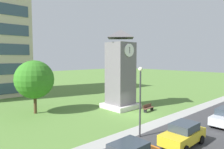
# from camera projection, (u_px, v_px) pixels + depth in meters

# --- Properties ---
(ground_plane) EXTENTS (160.00, 160.00, 0.00)m
(ground_plane) POSITION_uv_depth(u_px,v_px,m) (134.00, 115.00, 23.50)
(ground_plane) COLOR #567F38
(street_asphalt) EXTENTS (120.00, 7.20, 0.01)m
(street_asphalt) POSITION_uv_depth(u_px,v_px,m) (203.00, 134.00, 17.63)
(street_asphalt) COLOR #38383A
(street_asphalt) RESTS_ON ground
(kerb_strip) EXTENTS (120.00, 1.60, 0.01)m
(kerb_strip) POSITION_uv_depth(u_px,v_px,m) (160.00, 122.00, 20.86)
(kerb_strip) COLOR #9E9E99
(kerb_strip) RESTS_ON ground
(clock_tower) EXTENTS (3.97, 3.97, 10.25)m
(clock_tower) POSITION_uv_depth(u_px,v_px,m) (121.00, 73.00, 26.47)
(clock_tower) COLOR slate
(clock_tower) RESTS_ON ground
(park_bench) EXTENTS (1.83, 0.61, 0.88)m
(park_bench) POSITION_uv_depth(u_px,v_px,m) (148.00, 108.00, 24.99)
(park_bench) COLOR brown
(park_bench) RESTS_ON ground
(street_lamp) EXTENTS (0.36, 0.36, 5.87)m
(street_lamp) POSITION_uv_depth(u_px,v_px,m) (140.00, 94.00, 16.66)
(street_lamp) COLOR #333338
(street_lamp) RESTS_ON ground
(tree_by_building) EXTENTS (4.52, 4.52, 6.34)m
(tree_by_building) POSITION_uv_depth(u_px,v_px,m) (34.00, 79.00, 23.82)
(tree_by_building) COLOR #513823
(tree_by_building) RESTS_ON ground
(parked_car_yellow) EXTENTS (4.17, 2.04, 1.69)m
(parked_car_yellow) POSITION_uv_depth(u_px,v_px,m) (183.00, 134.00, 15.28)
(parked_car_yellow) COLOR gold
(parked_car_yellow) RESTS_ON ground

